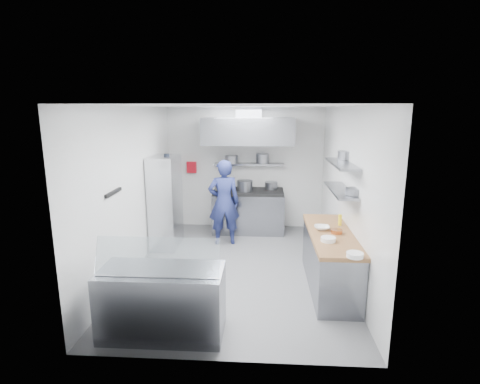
# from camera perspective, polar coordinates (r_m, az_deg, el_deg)

# --- Properties ---
(floor) EXTENTS (5.00, 5.00, 0.00)m
(floor) POSITION_cam_1_polar(r_m,az_deg,el_deg) (6.74, -0.33, -11.55)
(floor) COLOR #545457
(floor) RESTS_ON ground
(ceiling) EXTENTS (5.00, 5.00, 0.00)m
(ceiling) POSITION_cam_1_polar(r_m,az_deg,el_deg) (6.16, -0.36, 12.99)
(ceiling) COLOR silver
(ceiling) RESTS_ON wall_back
(wall_back) EXTENTS (3.60, 2.80, 0.02)m
(wall_back) POSITION_cam_1_polar(r_m,az_deg,el_deg) (8.76, 0.78, 3.65)
(wall_back) COLOR white
(wall_back) RESTS_ON floor
(wall_front) EXTENTS (3.60, 2.80, 0.02)m
(wall_front) POSITION_cam_1_polar(r_m,az_deg,el_deg) (3.91, -2.87, -7.70)
(wall_front) COLOR white
(wall_front) RESTS_ON floor
(wall_left) EXTENTS (2.80, 5.00, 0.02)m
(wall_left) POSITION_cam_1_polar(r_m,az_deg,el_deg) (6.67, -15.96, 0.35)
(wall_left) COLOR white
(wall_left) RESTS_ON floor
(wall_right) EXTENTS (2.80, 5.00, 0.02)m
(wall_right) POSITION_cam_1_polar(r_m,az_deg,el_deg) (6.44, 15.86, -0.07)
(wall_right) COLOR white
(wall_right) RESTS_ON floor
(gas_range) EXTENTS (1.60, 0.80, 0.90)m
(gas_range) POSITION_cam_1_polar(r_m,az_deg,el_deg) (8.56, 1.30, -3.07)
(gas_range) COLOR gray
(gas_range) RESTS_ON floor
(cooktop) EXTENTS (1.57, 0.78, 0.06)m
(cooktop) POSITION_cam_1_polar(r_m,az_deg,el_deg) (8.45, 1.31, 0.07)
(cooktop) COLOR black
(cooktop) RESTS_ON gas_range
(stock_pot_left) EXTENTS (0.29, 0.29, 0.20)m
(stock_pot_left) POSITION_cam_1_polar(r_m,az_deg,el_deg) (8.40, -2.80, 0.89)
(stock_pot_left) COLOR slate
(stock_pot_left) RESTS_ON cooktop
(stock_pot_mid) EXTENTS (0.35, 0.35, 0.24)m
(stock_pot_mid) POSITION_cam_1_polar(r_m,az_deg,el_deg) (8.34, 0.73, 0.96)
(stock_pot_mid) COLOR slate
(stock_pot_mid) RESTS_ON cooktop
(stock_pot_right) EXTENTS (0.29, 0.29, 0.16)m
(stock_pot_right) POSITION_cam_1_polar(r_m,az_deg,el_deg) (8.59, 4.77, 1.00)
(stock_pot_right) COLOR slate
(stock_pot_right) RESTS_ON cooktop
(over_range_shelf) EXTENTS (1.60, 0.30, 0.04)m
(over_range_shelf) POSITION_cam_1_polar(r_m,az_deg,el_deg) (8.58, 1.40, 4.27)
(over_range_shelf) COLOR gray
(over_range_shelf) RESTS_ON wall_back
(shelf_pot_a) EXTENTS (0.29, 0.29, 0.18)m
(shelf_pot_a) POSITION_cam_1_polar(r_m,az_deg,el_deg) (8.52, -1.31, 4.96)
(shelf_pot_a) COLOR slate
(shelf_pot_a) RESTS_ON over_range_shelf
(shelf_pot_b) EXTENTS (0.29, 0.29, 0.22)m
(shelf_pot_b) POSITION_cam_1_polar(r_m,az_deg,el_deg) (8.51, 3.46, 5.07)
(shelf_pot_b) COLOR slate
(shelf_pot_b) RESTS_ON over_range_shelf
(extractor_hood) EXTENTS (1.90, 1.15, 0.55)m
(extractor_hood) POSITION_cam_1_polar(r_m,az_deg,el_deg) (8.09, 1.31, 9.32)
(extractor_hood) COLOR gray
(extractor_hood) RESTS_ON wall_back
(hood_duct) EXTENTS (0.55, 0.55, 0.24)m
(hood_duct) POSITION_cam_1_polar(r_m,az_deg,el_deg) (8.30, 1.39, 12.03)
(hood_duct) COLOR slate
(hood_duct) RESTS_ON extractor_hood
(red_firebox) EXTENTS (0.22, 0.10, 0.26)m
(red_firebox) POSITION_cam_1_polar(r_m,az_deg,el_deg) (8.84, -7.37, 3.76)
(red_firebox) COLOR red
(red_firebox) RESTS_ON wall_back
(chef) EXTENTS (0.71, 0.53, 1.76)m
(chef) POSITION_cam_1_polar(r_m,az_deg,el_deg) (7.67, -2.47, -1.59)
(chef) COLOR navy
(chef) RESTS_ON floor
(wire_rack) EXTENTS (0.50, 0.90, 1.85)m
(wire_rack) POSITION_cam_1_polar(r_m,az_deg,el_deg) (7.67, -11.27, -1.49)
(wire_rack) COLOR silver
(wire_rack) RESTS_ON floor
(rack_bin_a) EXTENTS (0.17, 0.21, 0.19)m
(rack_bin_a) POSITION_cam_1_polar(r_m,az_deg,el_deg) (7.66, -11.32, -2.48)
(rack_bin_a) COLOR white
(rack_bin_a) RESTS_ON wire_rack
(rack_bin_b) EXTENTS (0.15, 0.19, 0.17)m
(rack_bin_b) POSITION_cam_1_polar(r_m,az_deg,el_deg) (7.94, -10.71, 1.78)
(rack_bin_b) COLOR yellow
(rack_bin_b) RESTS_ON wire_rack
(rack_jar) EXTENTS (0.11, 0.11, 0.18)m
(rack_jar) POSITION_cam_1_polar(r_m,az_deg,el_deg) (7.55, -11.09, 5.05)
(rack_jar) COLOR black
(rack_jar) RESTS_ON wire_rack
(knife_strip) EXTENTS (0.04, 0.55, 0.05)m
(knife_strip) POSITION_cam_1_polar(r_m,az_deg,el_deg) (5.81, -18.73, -0.07)
(knife_strip) COLOR black
(knife_strip) RESTS_ON wall_left
(prep_counter_base) EXTENTS (0.62, 2.00, 0.84)m
(prep_counter_base) POSITION_cam_1_polar(r_m,az_deg,el_deg) (6.10, 13.50, -10.28)
(prep_counter_base) COLOR gray
(prep_counter_base) RESTS_ON floor
(prep_counter_top) EXTENTS (0.65, 2.04, 0.06)m
(prep_counter_top) POSITION_cam_1_polar(r_m,az_deg,el_deg) (5.95, 13.72, -6.28)
(prep_counter_top) COLOR #9D7043
(prep_counter_top) RESTS_ON prep_counter_base
(plate_stack_a) EXTENTS (0.22, 0.22, 0.06)m
(plate_stack_a) POSITION_cam_1_polar(r_m,az_deg,el_deg) (5.06, 17.10, -9.15)
(plate_stack_a) COLOR white
(plate_stack_a) RESTS_ON prep_counter_top
(plate_stack_b) EXTENTS (0.21, 0.21, 0.06)m
(plate_stack_b) POSITION_cam_1_polar(r_m,az_deg,el_deg) (5.54, 13.29, -7.02)
(plate_stack_b) COLOR white
(plate_stack_b) RESTS_ON prep_counter_top
(copper_pan) EXTENTS (0.17, 0.17, 0.06)m
(copper_pan) POSITION_cam_1_polar(r_m,az_deg,el_deg) (5.91, 14.51, -5.83)
(copper_pan) COLOR #BE6935
(copper_pan) RESTS_ON prep_counter_top
(squeeze_bottle) EXTENTS (0.06, 0.06, 0.18)m
(squeeze_bottle) POSITION_cam_1_polar(r_m,az_deg,el_deg) (6.30, 15.00, -4.14)
(squeeze_bottle) COLOR yellow
(squeeze_bottle) RESTS_ON prep_counter_top
(mixing_bowl) EXTENTS (0.25, 0.25, 0.06)m
(mixing_bowl) POSITION_cam_1_polar(r_m,az_deg,el_deg) (6.03, 12.36, -5.34)
(mixing_bowl) COLOR white
(mixing_bowl) RESTS_ON prep_counter_top
(wall_shelf_lower) EXTENTS (0.30, 1.30, 0.04)m
(wall_shelf_lower) POSITION_cam_1_polar(r_m,az_deg,el_deg) (6.10, 15.02, 0.26)
(wall_shelf_lower) COLOR gray
(wall_shelf_lower) RESTS_ON wall_right
(wall_shelf_upper) EXTENTS (0.30, 1.30, 0.04)m
(wall_shelf_upper) POSITION_cam_1_polar(r_m,az_deg,el_deg) (6.03, 15.25, 4.16)
(wall_shelf_upper) COLOR gray
(wall_shelf_upper) RESTS_ON wall_right
(shelf_pot_c) EXTENTS (0.24, 0.24, 0.10)m
(shelf_pot_c) POSITION_cam_1_polar(r_m,az_deg,el_deg) (5.73, 16.98, 0.08)
(shelf_pot_c) COLOR slate
(shelf_pot_c) RESTS_ON wall_shelf_lower
(shelf_pot_d) EXTENTS (0.25, 0.25, 0.14)m
(shelf_pot_d) POSITION_cam_1_polar(r_m,az_deg,el_deg) (6.40, 15.78, 5.41)
(shelf_pot_d) COLOR slate
(shelf_pot_d) RESTS_ON wall_shelf_upper
(display_case) EXTENTS (1.50, 0.70, 0.85)m
(display_case) POSITION_cam_1_polar(r_m,az_deg,el_deg) (4.90, -11.71, -16.06)
(display_case) COLOR gray
(display_case) RESTS_ON floor
(display_glass) EXTENTS (1.47, 0.19, 0.42)m
(display_glass) POSITION_cam_1_polar(r_m,az_deg,el_deg) (4.53, -12.48, -9.57)
(display_glass) COLOR silver
(display_glass) RESTS_ON display_case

